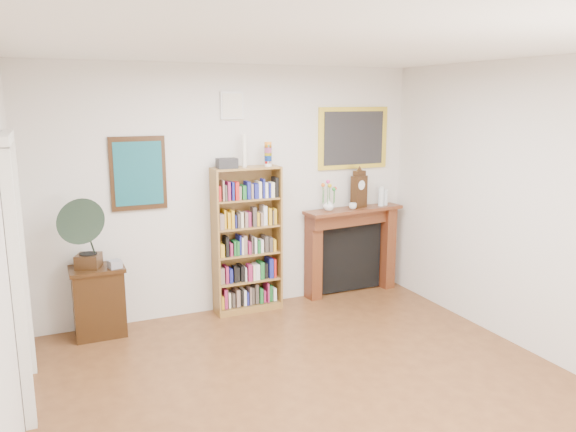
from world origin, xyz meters
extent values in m
cube|color=#522F18|center=(0.00, 0.00, -0.01)|extent=(4.50, 5.00, 0.01)
cube|color=white|center=(0.00, 0.00, 2.80)|extent=(4.50, 5.00, 0.01)
cube|color=silver|center=(0.00, 2.50, 1.40)|extent=(4.50, 0.01, 2.80)
cube|color=silver|center=(-2.25, 0.00, 1.40)|extent=(0.01, 5.00, 2.80)
cube|color=silver|center=(2.25, 0.00, 1.40)|extent=(0.01, 5.00, 2.80)
cube|color=white|center=(-2.21, 0.73, 1.05)|extent=(0.08, 0.08, 2.10)
cube|color=white|center=(-2.21, 1.67, 1.05)|extent=(0.08, 0.08, 2.10)
cube|color=white|center=(-2.21, 1.20, 2.13)|extent=(0.08, 1.02, 0.08)
cube|color=black|center=(-1.05, 2.48, 1.65)|extent=(0.58, 0.03, 0.78)
cube|color=#13515B|center=(-1.05, 2.46, 1.65)|extent=(0.50, 0.01, 0.67)
cube|color=white|center=(0.00, 2.48, 2.35)|extent=(0.26, 0.03, 0.30)
cube|color=silver|center=(0.00, 2.46, 2.35)|extent=(0.22, 0.01, 0.26)
cube|color=yellow|center=(1.55, 2.48, 1.95)|extent=(0.95, 0.03, 0.75)
cube|color=#262628|center=(1.55, 2.46, 1.95)|extent=(0.82, 0.01, 0.65)
cube|color=brown|center=(-0.27, 2.34, 0.84)|extent=(0.03, 0.27, 1.68)
cube|color=brown|center=(0.48, 2.34, 0.84)|extent=(0.03, 0.27, 1.68)
cube|color=brown|center=(0.10, 2.34, 1.67)|extent=(0.77, 0.28, 0.02)
cube|color=brown|center=(0.10, 2.34, 0.04)|extent=(0.77, 0.28, 0.07)
cube|color=brown|center=(0.10, 2.47, 0.84)|extent=(0.77, 0.02, 1.68)
cube|color=brown|center=(0.10, 2.34, 0.36)|extent=(0.73, 0.26, 0.02)
cube|color=brown|center=(0.10, 2.34, 0.68)|extent=(0.73, 0.26, 0.02)
cube|color=brown|center=(0.10, 2.34, 1.00)|extent=(0.73, 0.26, 0.02)
cube|color=brown|center=(0.10, 2.34, 1.31)|extent=(0.73, 0.26, 0.02)
cube|color=black|center=(-1.55, 2.28, 0.37)|extent=(0.54, 0.39, 0.74)
cube|color=#4A1C11|center=(0.97, 2.38, 0.53)|extent=(0.16, 0.21, 1.06)
cube|color=#4A1C11|center=(2.03, 2.38, 0.53)|extent=(0.16, 0.21, 1.06)
cube|color=#4A1C11|center=(1.50, 2.38, 0.98)|extent=(1.22, 0.31, 0.17)
cube|color=#4A1C11|center=(1.50, 2.34, 1.08)|extent=(1.33, 0.43, 0.04)
cube|color=black|center=(1.50, 2.44, 0.44)|extent=(0.88, 0.09, 0.85)
cube|color=black|center=(-1.62, 2.30, 0.81)|extent=(0.29, 0.29, 0.14)
cylinder|color=black|center=(-1.62, 2.30, 0.88)|extent=(0.23, 0.23, 0.01)
cone|color=#293C2F|center=(-1.62, 2.16, 1.19)|extent=(0.63, 0.69, 0.59)
cube|color=#A8A6B2|center=(-1.38, 2.18, 0.78)|extent=(0.15, 0.15, 0.08)
cube|color=black|center=(1.59, 2.37, 1.30)|extent=(0.22, 0.17, 0.39)
cylinder|color=white|center=(1.59, 2.32, 1.39)|extent=(0.11, 0.05, 0.12)
cube|color=black|center=(1.59, 2.37, 1.52)|extent=(0.16, 0.13, 0.07)
imported|color=silver|center=(1.15, 2.33, 1.17)|extent=(0.14, 0.14, 0.14)
imported|color=silver|center=(1.46, 2.30, 1.14)|extent=(0.11, 0.11, 0.07)
cylinder|color=silver|center=(1.89, 2.34, 1.22)|extent=(0.07, 0.07, 0.24)
cylinder|color=silver|center=(1.97, 2.36, 1.20)|extent=(0.06, 0.06, 0.20)
camera|label=1|loc=(-1.97, -3.53, 2.42)|focal=35.00mm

